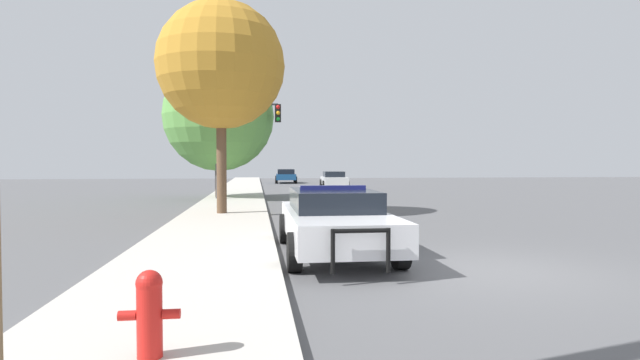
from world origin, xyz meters
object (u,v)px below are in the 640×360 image
at_px(traffic_light, 243,130).
at_px(tree_sidewalk_mid, 219,116).
at_px(police_car, 334,219).
at_px(fire_hydrant, 149,311).
at_px(car_background_oncoming, 334,180).
at_px(tree_sidewalk_near, 221,65).
at_px(car_background_distant, 286,176).

distance_m(traffic_light, tree_sidewalk_mid, 2.05).
distance_m(police_car, fire_hydrant, 6.14).
xyz_separation_m(fire_hydrant, car_background_oncoming, (6.61, 31.41, 0.15)).
bearing_deg(fire_hydrant, car_background_oncoming, 78.11).
bearing_deg(tree_sidewalk_mid, tree_sidewalk_near, -85.34).
distance_m(police_car, car_background_oncoming, 26.15).
distance_m(traffic_light, car_background_oncoming, 12.77).
relative_size(traffic_light, car_background_oncoming, 1.08).
distance_m(car_background_oncoming, car_background_distant, 12.22).
height_order(police_car, car_background_distant, police_car).
relative_size(police_car, car_background_oncoming, 1.17).
bearing_deg(fire_hydrant, traffic_light, 89.08).
bearing_deg(tree_sidewalk_near, police_car, -69.88).
xyz_separation_m(traffic_light, car_background_distant, (3.48, 22.64, -2.84)).
relative_size(police_car, tree_sidewalk_near, 0.71).
bearing_deg(tree_sidewalk_mid, car_background_distant, 77.34).
height_order(fire_hydrant, tree_sidewalk_mid, tree_sidewalk_mid).
relative_size(police_car, tree_sidewalk_mid, 0.74).
distance_m(fire_hydrant, tree_sidewalk_near, 14.05).
bearing_deg(tree_sidewalk_mid, traffic_light, -46.82).
bearing_deg(tree_sidewalk_mid, police_car, -77.93).
distance_m(car_background_oncoming, tree_sidewalk_mid, 12.58).
relative_size(police_car, car_background_distant, 1.11).
relative_size(car_background_distant, tree_sidewalk_mid, 0.66).
height_order(fire_hydrant, car_background_distant, car_background_distant).
bearing_deg(tree_sidewalk_mid, fire_hydrant, -87.50).
distance_m(car_background_oncoming, tree_sidewalk_near, 19.97).
xyz_separation_m(car_background_distant, tree_sidewalk_near, (-4.06, -30.08, 4.58)).
xyz_separation_m(fire_hydrant, car_background_distant, (3.81, 43.31, 0.17)).
bearing_deg(traffic_light, fire_hydrant, -90.92).
bearing_deg(car_background_oncoming, tree_sidewalk_mid, 54.32).
height_order(police_car, fire_hydrant, police_car).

